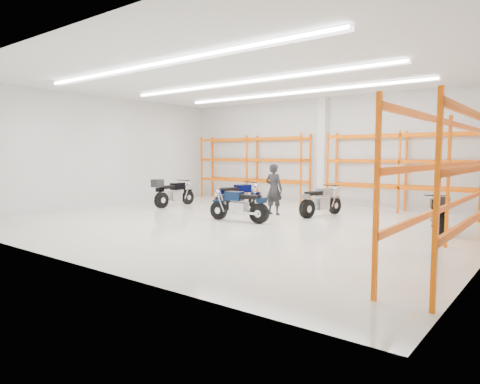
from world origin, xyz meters
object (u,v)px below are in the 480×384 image
Objects in this scene: motorcycle_back_c at (320,202)px; motorcycle_back_d at (438,214)px; structural_column at (323,151)px; motorcycle_back_b at (237,197)px; motorcycle_main at (241,206)px; motorcycle_back_a at (172,193)px; standing_man at (274,189)px.

motorcycle_back_c is 4.06m from motorcycle_back_d.
motorcycle_back_b is at bearing -113.77° from structural_column.
structural_column is at bearing 90.77° from motorcycle_main.
structural_column reaches higher than motorcycle_back_d.
structural_column reaches higher than motorcycle_back_a.
standing_man is at bearing 92.01° from motorcycle_main.
motorcycle_back_b is 4.42m from structural_column.
motorcycle_back_a is 6.15m from motorcycle_back_c.
structural_column reaches higher than motorcycle_back_c.
motorcycle_back_c is at bearing -64.39° from structural_column.
motorcycle_main is 2.04m from standing_man.
structural_column is (1.64, 3.71, 1.74)m from motorcycle_back_b.
motorcycle_main is 0.48× the size of structural_column.
motorcycle_back_b is 1.08× the size of motorcycle_back_d.
motorcycle_back_d is at bearing -1.46° from motorcycle_back_b.
motorcycle_back_b is at bearing -0.64° from standing_man.
motorcycle_back_b is 1.01× the size of motorcycle_back_c.
motorcycle_back_b reaches higher than motorcycle_back_d.
motorcycle_main is at bearing -118.39° from motorcycle_back_c.
motorcycle_back_a is 6.50m from structural_column.
motorcycle_main is at bearing -161.49° from motorcycle_back_d.
motorcycle_back_d is (10.00, 0.43, -0.05)m from motorcycle_back_a.
motorcycle_back_a is 1.12× the size of motorcycle_back_d.
structural_column is (-0.01, 3.70, 1.35)m from standing_man.
motorcycle_back_c is 1.07× the size of motorcycle_back_d.
standing_man is (-5.45, 0.19, 0.40)m from motorcycle_back_d.
motorcycle_back_c is at bearing 168.62° from motorcycle_back_d.
standing_man reaches higher than motorcycle_back_a.
motorcycle_back_c reaches higher than motorcycle_main.
motorcycle_back_a is 1.05× the size of motorcycle_back_c.
motorcycle_back_a is at bearing -136.44° from structural_column.
motorcycle_main is 0.95× the size of motorcycle_back_a.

